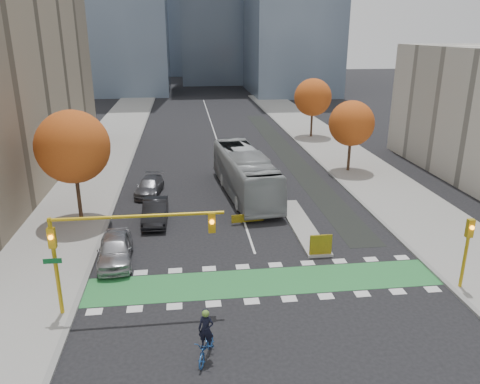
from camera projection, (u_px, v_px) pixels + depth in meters
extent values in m
plane|color=black|center=(269.00, 296.00, 24.88)|extent=(300.00, 300.00, 0.00)
cube|color=gray|center=(82.00, 187.00, 42.09)|extent=(7.00, 120.00, 0.15)
cube|color=gray|center=(370.00, 176.00, 45.16)|extent=(7.00, 120.00, 0.15)
cube|color=gray|center=(122.00, 185.00, 42.49)|extent=(0.30, 120.00, 0.16)
cube|color=gray|center=(335.00, 177.00, 44.76)|extent=(0.30, 120.00, 0.16)
cube|color=#287C3A|center=(264.00, 282.00, 26.29)|extent=(20.00, 3.00, 0.01)
cube|color=silver|center=(216.00, 136.00, 62.41)|extent=(0.15, 70.00, 0.01)
cube|color=black|center=(287.00, 153.00, 53.88)|extent=(2.50, 50.00, 0.01)
cube|color=gray|center=(301.00, 225.00, 33.76)|extent=(1.60, 10.00, 0.16)
cube|color=yellow|center=(321.00, 245.00, 29.02)|extent=(1.40, 0.12, 1.30)
cylinder|color=#332114|center=(78.00, 187.00, 33.92)|extent=(0.28, 0.28, 5.25)
sphere|color=#AF3D15|center=(73.00, 147.00, 32.94)|extent=(5.20, 5.20, 5.20)
cylinder|color=#332114|center=(349.00, 149.00, 46.14)|extent=(0.28, 0.28, 4.55)
sphere|color=#AF3D15|center=(352.00, 123.00, 45.29)|extent=(4.40, 4.40, 4.40)
cylinder|color=#332114|center=(312.00, 119.00, 61.16)|extent=(0.28, 0.28, 4.90)
sphere|color=#AF3D15|center=(313.00, 97.00, 60.24)|extent=(4.80, 4.80, 4.80)
cylinder|color=#BF9914|center=(56.00, 268.00, 22.37)|extent=(0.20, 0.20, 5.20)
cylinder|color=#BF9914|center=(137.00, 216.00, 22.01)|extent=(8.20, 0.16, 0.16)
cube|color=#BF9914|center=(52.00, 238.00, 21.85)|extent=(0.35, 0.28, 1.00)
sphere|color=orange|center=(51.00, 238.00, 21.65)|extent=(0.22, 0.22, 0.22)
cube|color=#BF9914|center=(212.00, 223.00, 22.57)|extent=(0.35, 0.28, 1.00)
sphere|color=orange|center=(212.00, 222.00, 22.37)|extent=(0.22, 0.22, 0.22)
cube|color=#0C5926|center=(52.00, 261.00, 21.80)|extent=(0.85, 0.04, 0.25)
cylinder|color=#BF9914|center=(465.00, 256.00, 24.95)|extent=(0.18, 0.18, 4.00)
cube|color=#BF9914|center=(470.00, 228.00, 24.43)|extent=(0.35, 0.28, 1.00)
sphere|color=orange|center=(472.00, 228.00, 24.23)|extent=(0.22, 0.22, 0.22)
imported|color=#204D94|center=(207.00, 347.00, 20.01)|extent=(1.35, 2.18, 1.08)
imported|color=black|center=(206.00, 329.00, 19.71)|extent=(0.78, 0.63, 1.84)
sphere|color=#597F2D|center=(206.00, 314.00, 19.46)|extent=(0.31, 0.31, 0.31)
imported|color=#9FA4A6|center=(245.00, 173.00, 39.78)|extent=(4.53, 13.82, 3.78)
imported|color=#9E9EA4|center=(115.00, 249.00, 28.32)|extent=(2.36, 5.11, 1.70)
imported|color=black|center=(155.00, 211.00, 34.30)|extent=(1.79, 4.96, 1.63)
imported|color=#535459|center=(149.00, 186.00, 40.23)|extent=(2.59, 5.02, 1.39)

